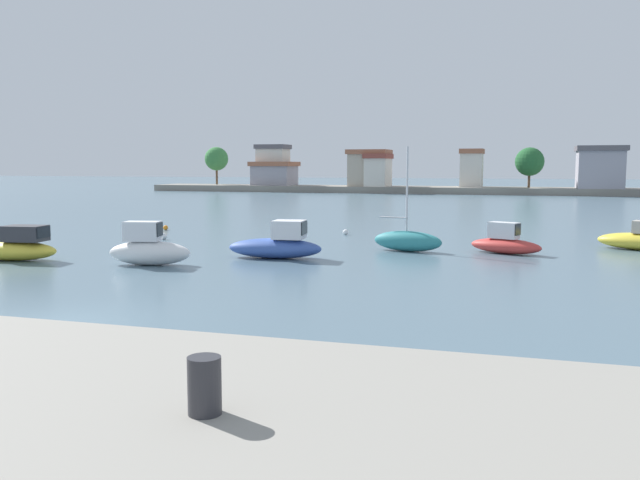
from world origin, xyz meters
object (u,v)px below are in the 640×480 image
moored_boat_4 (505,243)px  mooring_buoy_0 (164,236)px  moored_boat_1 (149,249)px  moored_boat_3 (407,241)px  mooring_buoy_1 (346,232)px  moored_boat_2 (278,245)px  mooring_buoy_2 (166,228)px  mooring_bollard (205,385)px  moored_boat_0 (14,247)px

moored_boat_4 → mooring_buoy_0: size_ratio=9.70×
moored_boat_1 → moored_boat_3: (9.66, 7.67, -0.15)m
mooring_buoy_0 → mooring_buoy_1: bearing=31.1°
moored_boat_2 → mooring_buoy_2: bearing=133.4°
moored_boat_4 → mooring_buoy_2: bearing=-172.2°
moored_boat_1 → moored_boat_2: 5.70m
mooring_bollard → mooring_buoy_0: mooring_bollard is taller
moored_boat_2 → mooring_buoy_2: size_ratio=13.76×
moored_boat_4 → mooring_bollard: bearing=-71.9°
moored_boat_0 → moored_boat_3: size_ratio=0.88×
moored_boat_0 → moored_boat_3: bearing=19.7°
moored_boat_1 → mooring_buoy_2: 15.45m
mooring_buoy_2 → moored_boat_2: bearing=-41.4°
moored_boat_0 → mooring_buoy_0: size_ratio=11.73×
moored_boat_1 → mooring_buoy_1: size_ratio=10.98×
moored_boat_3 → mooring_buoy_1: moored_boat_3 is taller
moored_boat_2 → mooring_buoy_1: 10.74m
moored_boat_1 → moored_boat_4: 16.45m
moored_boat_1 → moored_boat_2: moored_boat_1 is taller
mooring_buoy_1 → mooring_bollard: bearing=-77.5°
mooring_buoy_0 → mooring_buoy_2: 5.65m
moored_boat_0 → mooring_buoy_2: bearing=85.4°
mooring_bollard → moored_boat_4: mooring_bollard is taller
mooring_buoy_1 → mooring_buoy_2: mooring_buoy_1 is taller
mooring_bollard → moored_boat_3: moored_boat_3 is taller
moored_boat_3 → moored_boat_4: (4.59, 0.53, -0.02)m
moored_boat_3 → moored_boat_1: bearing=-128.4°
moored_boat_4 → moored_boat_1: bearing=-127.8°
moored_boat_1 → moored_boat_4: (14.25, 8.20, -0.17)m
moored_boat_0 → mooring_buoy_2: moored_boat_0 is taller
mooring_buoy_0 → moored_boat_0: bearing=-102.7°
moored_boat_2 → mooring_buoy_0: (-8.82, 5.21, -0.42)m
mooring_buoy_1 → mooring_buoy_2: (-11.88, -0.57, -0.01)m
moored_boat_0 → moored_boat_3: (16.11, 8.16, -0.06)m
mooring_bollard → moored_boat_4: bearing=85.8°
moored_boat_1 → moored_boat_2: (4.45, 3.56, -0.07)m
moored_boat_3 → mooring_buoy_2: bearing=173.3°
moored_boat_3 → moored_boat_2: bearing=-128.5°
mooring_buoy_0 → moored_boat_1: bearing=-63.5°
mooring_bollard → moored_boat_1: bearing=122.6°
moored_boat_4 → mooring_buoy_1: (-9.46, 6.08, -0.34)m
mooring_bollard → moored_boat_1: mooring_bollard is taller
mooring_buoy_0 → mooring_buoy_1: 10.70m
moored_boat_1 → mooring_buoy_0: bearing=105.1°
moored_boat_2 → moored_boat_4: size_ratio=1.20×
mooring_bollard → moored_boat_3: bearing=95.5°
moored_boat_0 → moored_boat_2: moored_boat_2 is taller
moored_boat_0 → mooring_buoy_0: bearing=70.1°
moored_boat_2 → mooring_bollard: bearing=-76.3°
moored_boat_0 → moored_boat_2: size_ratio=1.00×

